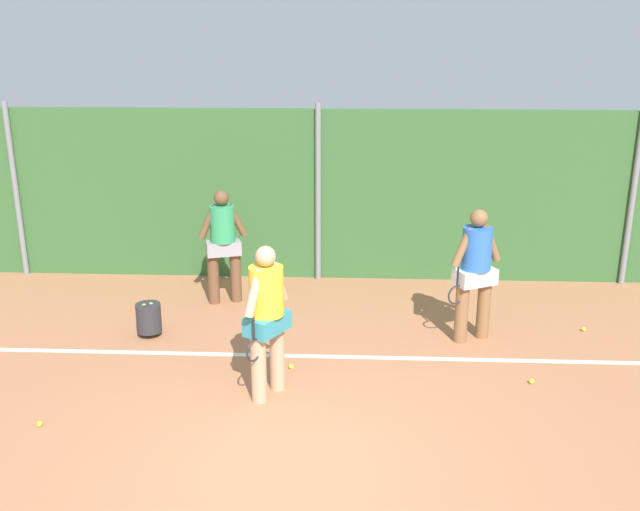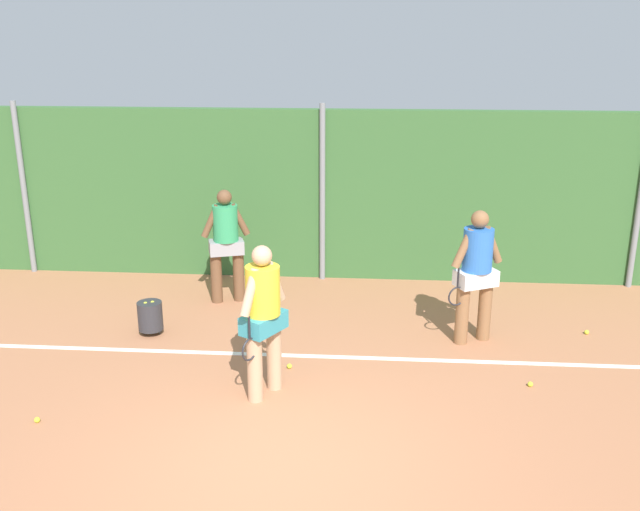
{
  "view_description": "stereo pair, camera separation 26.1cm",
  "coord_description": "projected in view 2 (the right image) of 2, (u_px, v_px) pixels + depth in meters",
  "views": [
    {
      "loc": [
        0.62,
        -6.23,
        4.3
      ],
      "look_at": [
        0.16,
        3.15,
        1.29
      ],
      "focal_mm": 40.01,
      "sensor_mm": 36.0,
      "label": 1
    },
    {
      "loc": [
        0.88,
        -6.21,
        4.3
      ],
      "look_at": [
        0.16,
        3.15,
        1.29
      ],
      "focal_mm": 40.01,
      "sensor_mm": 36.0,
      "label": 2
    }
  ],
  "objects": [
    {
      "name": "player_midcourt",
      "position": [
        476.0,
        270.0,
        9.92
      ],
      "size": [
        0.77,
        0.54,
        1.93
      ],
      "rotation": [
        0.0,
        0.0,
        3.6
      ],
      "color": "#8C603D",
      "rests_on": "ground_plane"
    },
    {
      "name": "tennis_ball_5",
      "position": [
        289.0,
        366.0,
        9.4
      ],
      "size": [
        0.07,
        0.07,
        0.07
      ],
      "primitive_type": "sphere",
      "color": "#CCDB33",
      "rests_on": "ground_plane"
    },
    {
      "name": "ball_hopper",
      "position": [
        150.0,
        316.0,
        10.38
      ],
      "size": [
        0.36,
        0.36,
        0.51
      ],
      "color": "#2D2D33",
      "rests_on": "ground_plane"
    },
    {
      "name": "hedge_fence_backdrop",
      "position": [
        323.0,
        195.0,
        12.49
      ],
      "size": [
        18.52,
        0.25,
        2.98
      ],
      "primitive_type": "cube",
      "color": "#386633",
      "rests_on": "ground_plane"
    },
    {
      "name": "fence_post_center",
      "position": [
        322.0,
        194.0,
        12.31
      ],
      "size": [
        0.1,
        0.1,
        3.1
      ],
      "primitive_type": "cylinder",
      "color": "gray",
      "rests_on": "ground_plane"
    },
    {
      "name": "ground_plane",
      "position": [
        299.0,
        386.0,
        8.94
      ],
      "size": [
        28.49,
        28.49,
        0.0
      ],
      "primitive_type": "plane",
      "color": "#B2704C"
    },
    {
      "name": "fence_post_right",
      "position": [
        640.0,
        199.0,
        11.92
      ],
      "size": [
        0.1,
        0.1,
        3.1
      ],
      "primitive_type": "cylinder",
      "color": "gray",
      "rests_on": "ground_plane"
    },
    {
      "name": "tennis_ball_2",
      "position": [
        37.0,
        420.0,
        8.12
      ],
      "size": [
        0.07,
        0.07,
        0.07
      ],
      "primitive_type": "sphere",
      "color": "#CCDB33",
      "rests_on": "ground_plane"
    },
    {
      "name": "fence_post_left",
      "position": [
        24.0,
        189.0,
        12.7
      ],
      "size": [
        0.1,
        0.1,
        3.1
      ],
      "primitive_type": "cylinder",
      "color": "gray",
      "rests_on": "ground_plane"
    },
    {
      "name": "player_backcourt_far",
      "position": [
        226.0,
        240.0,
        11.42
      ],
      "size": [
        0.76,
        0.47,
        1.87
      ],
      "rotation": [
        0.0,
        0.0,
        3.45
      ],
      "color": "brown",
      "rests_on": "ground_plane"
    },
    {
      "name": "tennis_ball_7",
      "position": [
        530.0,
        384.0,
        8.93
      ],
      "size": [
        0.07,
        0.07,
        0.07
      ],
      "primitive_type": "sphere",
      "color": "#CCDB33",
      "rests_on": "ground_plane"
    },
    {
      "name": "tennis_ball_4",
      "position": [
        587.0,
        332.0,
        10.45
      ],
      "size": [
        0.07,
        0.07,
        0.07
      ],
      "primitive_type": "sphere",
      "color": "#CCDB33",
      "rests_on": "ground_plane"
    },
    {
      "name": "tennis_ball_0",
      "position": [
        463.0,
        289.0,
        12.16
      ],
      "size": [
        0.07,
        0.07,
        0.07
      ],
      "primitive_type": "sphere",
      "color": "#CCDB33",
      "rests_on": "ground_plane"
    },
    {
      "name": "court_baseline_paint",
      "position": [
        305.0,
        356.0,
        9.77
      ],
      "size": [
        13.53,
        0.1,
        0.01
      ],
      "primitive_type": "cube",
      "color": "white",
      "rests_on": "ground_plane"
    },
    {
      "name": "player_foreground_near",
      "position": [
        263.0,
        313.0,
        8.44
      ],
      "size": [
        0.56,
        0.78,
        1.9
      ],
      "rotation": [
        0.0,
        0.0,
        4.18
      ],
      "color": "tan",
      "rests_on": "ground_plane"
    }
  ]
}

